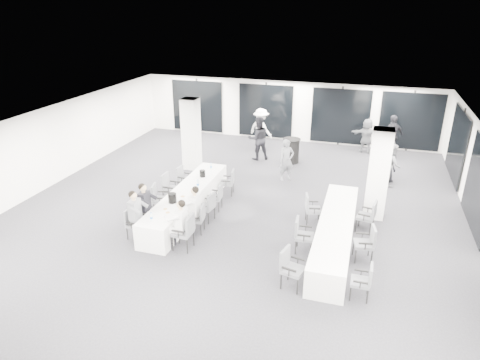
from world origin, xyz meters
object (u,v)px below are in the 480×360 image
object	(u,v)px
chair_main_left_near	(133,221)
standing_guest_g	(188,119)
cocktail_table	(291,150)
standing_guest_h	(392,162)
standing_guest_a	(287,157)
standing_guest_e	(389,159)
chair_main_right_second	(199,217)
standing_guest_c	(261,126)
chair_side_left_far	(311,207)
ice_bucket_far	(202,174)
chair_main_left_second	(142,212)
chair_side_right_far	(369,215)
standing_guest_b	(258,136)
chair_main_right_far	(229,181)
banquet_table_side	(335,234)
chair_main_left_mid	(159,197)
chair_main_right_mid	(208,205)
chair_side_left_near	(290,266)
chair_side_left_mid	(302,233)
ice_bucket_near	(172,198)
standing_guest_d	(393,133)
chair_side_right_mid	(367,241)
chair_main_left_far	(183,177)
chair_main_right_fourth	(217,196)
standing_guest_f	(367,133)
banquet_table_main	(187,202)

from	to	relation	value
chair_main_left_near	standing_guest_g	bearing A→B (deg)	-165.03
cocktail_table	standing_guest_h	world-z (taller)	standing_guest_h
standing_guest_a	standing_guest_e	size ratio (longest dim) A/B	1.01
chair_main_right_second	standing_guest_c	distance (m)	7.93
chair_side_left_far	ice_bucket_far	distance (m)	3.85
chair_main_left_second	chair_side_right_far	bearing A→B (deg)	91.88
chair_main_left_near	standing_guest_g	size ratio (longest dim) A/B	0.50
standing_guest_h	standing_guest_b	bearing A→B (deg)	66.97
chair_main_right_far	standing_guest_e	distance (m)	5.94
banquet_table_side	cocktail_table	bearing A→B (deg)	111.11
chair_main_left_mid	standing_guest_b	xyz separation A→B (m)	(1.68, 5.73, 0.49)
chair_main_left_second	standing_guest_g	bearing A→B (deg)	-178.40
chair_main_right_mid	chair_side_right_far	xyz separation A→B (m)	(4.64, 0.74, 0.02)
banquet_table_side	standing_guest_b	world-z (taller)	standing_guest_b
chair_side_left_near	chair_side_left_far	bearing A→B (deg)	-166.97
chair_main_right_mid	chair_side_left_mid	distance (m)	3.10
standing_guest_e	ice_bucket_far	xyz separation A→B (m)	(-5.97, -3.34, -0.01)
chair_main_left_near	chair_main_right_far	size ratio (longest dim) A/B	0.98
standing_guest_c	ice_bucket_near	bearing A→B (deg)	111.64
chair_main_left_near	chair_main_right_far	world-z (taller)	chair_main_right_far
chair_main_left_near	standing_guest_d	bearing A→B (deg)	143.49
cocktail_table	chair_main_left_second	bearing A→B (deg)	-114.40
banquet_table_side	chair_side_right_mid	bearing A→B (deg)	-28.75
chair_side_left_near	standing_guest_g	xyz separation A→B (m)	(-7.10, 10.47, 0.31)
chair_main_left_far	chair_side_right_mid	bearing A→B (deg)	73.65
chair_main_left_far	standing_guest_a	distance (m)	3.85
chair_side_right_far	chair_main_left_far	bearing A→B (deg)	90.70
chair_main_left_near	standing_guest_b	world-z (taller)	standing_guest_b
ice_bucket_near	ice_bucket_far	distance (m)	2.11
chair_main_left_second	chair_main_right_fourth	xyz separation A→B (m)	(1.65, 1.80, -0.04)
chair_side_left_mid	ice_bucket_far	world-z (taller)	ice_bucket_far
chair_main_left_near	standing_guest_c	xyz separation A→B (m)	(1.43, 8.70, 0.55)
chair_main_right_second	chair_main_left_second	bearing A→B (deg)	92.72
chair_main_left_far	chair_main_left_second	bearing A→B (deg)	6.62
chair_side_right_mid	chair_side_right_far	xyz separation A→B (m)	(0.00, 1.54, 0.00)
chair_main_right_far	chair_side_left_mid	size ratio (longest dim) A/B	0.94
chair_main_left_far	standing_guest_f	xyz separation A→B (m)	(5.99, 6.13, 0.37)
chair_main_right_fourth	banquet_table_main	bearing A→B (deg)	115.66
chair_main_left_mid	chair_main_right_second	xyz separation A→B (m)	(1.66, -0.78, -0.05)
standing_guest_a	ice_bucket_near	world-z (taller)	standing_guest_a
chair_side_left_near	standing_guest_f	bearing A→B (deg)	-174.25
chair_side_left_far	standing_guest_g	world-z (taller)	standing_guest_g
banquet_table_main	chair_side_left_far	world-z (taller)	chair_side_left_far
chair_main_right_far	standing_guest_g	xyz separation A→B (m)	(-4.12, 5.98, 0.36)
chair_main_right_second	chair_side_left_near	world-z (taller)	chair_side_left_near
chair_side_right_mid	standing_guest_h	distance (m)	5.44
chair_main_left_second	chair_main_left_far	xyz separation A→B (m)	(0.00, 2.89, -0.03)
standing_guest_h	chair_main_right_fourth	bearing A→B (deg)	115.32
banquet_table_main	chair_main_right_mid	distance (m)	0.90
chair_main_right_fourth	standing_guest_c	xyz separation A→B (m)	(-0.22, 6.38, 0.55)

